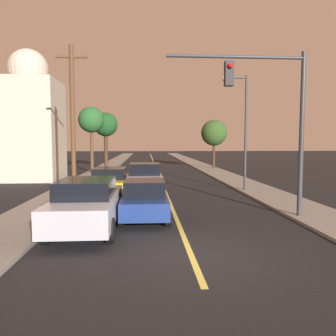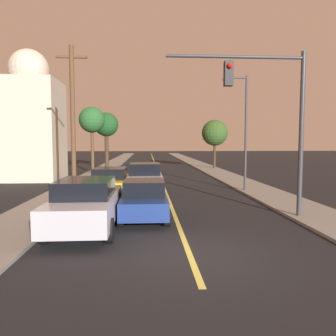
{
  "view_description": "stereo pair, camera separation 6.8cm",
  "coord_description": "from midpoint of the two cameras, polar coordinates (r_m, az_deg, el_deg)",
  "views": [
    {
      "loc": [
        -1.17,
        -8.28,
        2.95
      ],
      "look_at": [
        0.0,
        8.79,
        1.6
      ],
      "focal_mm": 35.0,
      "sensor_mm": 36.0,
      "label": 1
    },
    {
      "loc": [
        -1.11,
        -8.29,
        2.95
      ],
      "look_at": [
        0.0,
        8.79,
        1.6
      ],
      "focal_mm": 35.0,
      "sensor_mm": 36.0,
      "label": 2
    }
  ],
  "objects": [
    {
      "name": "ground_plane",
      "position": [
        8.87,
        4.03,
        -14.94
      ],
      "size": [
        200.0,
        200.0,
        0.0
      ],
      "primitive_type": "plane",
      "color": "black"
    },
    {
      "name": "road_surface",
      "position": [
        44.4,
        -2.23,
        0.71
      ],
      "size": [
        8.73,
        80.0,
        0.01
      ],
      "color": "black",
      "rests_on": "ground"
    },
    {
      "name": "sidewalk_left",
      "position": [
        44.6,
        -9.46,
        0.74
      ],
      "size": [
        2.5,
        80.0,
        0.12
      ],
      "color": "gray",
      "rests_on": "ground"
    },
    {
      "name": "sidewalk_right",
      "position": [
        44.89,
        4.96,
        0.81
      ],
      "size": [
        2.5,
        80.0,
        0.12
      ],
      "color": "gray",
      "rests_on": "ground"
    },
    {
      "name": "car_near_lane_front",
      "position": [
        12.71,
        -4.04,
        -5.44
      ],
      "size": [
        1.85,
        4.03,
        1.51
      ],
      "color": "navy",
      "rests_on": "ground"
    },
    {
      "name": "car_near_lane_second",
      "position": [
        18.89,
        -3.93,
        -1.8
      ],
      "size": [
        2.05,
        4.03,
        1.75
      ],
      "color": "#A5A8B2",
      "rests_on": "ground"
    },
    {
      "name": "car_outer_lane_front",
      "position": [
        11.46,
        -13.78,
        -5.98
      ],
      "size": [
        2.09,
        5.19,
        1.73
      ],
      "color": "#A5A8B2",
      "rests_on": "ground"
    },
    {
      "name": "car_outer_lane_second",
      "position": [
        18.57,
        -9.88,
        -2.28
      ],
      "size": [
        2.06,
        4.92,
        1.54
      ],
      "color": "gold",
      "rests_on": "ground"
    },
    {
      "name": "traffic_signal_mast",
      "position": [
        13.09,
        17.6,
        10.51
      ],
      "size": [
        5.26,
        0.42,
        6.22
      ],
      "color": "#333338",
      "rests_on": "ground"
    },
    {
      "name": "streetlamp_right",
      "position": [
        19.83,
        12.57,
        8.68
      ],
      "size": [
        1.52,
        0.36,
        6.7
      ],
      "color": "#333338",
      "rests_on": "ground"
    },
    {
      "name": "utility_pole_left",
      "position": [
        18.0,
        -16.14,
        8.29
      ],
      "size": [
        1.6,
        0.24,
        7.82
      ],
      "color": "#513823",
      "rests_on": "ground"
    },
    {
      "name": "tree_left_near",
      "position": [
        32.09,
        -13.05,
        8.07
      ],
      "size": [
        2.44,
        2.44,
        6.18
      ],
      "color": "#4C3823",
      "rests_on": "ground"
    },
    {
      "name": "tree_left_far",
      "position": [
        35.64,
        -10.63,
        7.29
      ],
      "size": [
        2.54,
        2.54,
        5.97
      ],
      "color": "#3D2B1C",
      "rests_on": "ground"
    },
    {
      "name": "tree_right_near",
      "position": [
        36.61,
        8.19,
        6.05
      ],
      "size": [
        2.86,
        2.86,
        5.29
      ],
      "color": "#3D2B1C",
      "rests_on": "ground"
    },
    {
      "name": "domed_building_left",
      "position": [
        27.73,
        -22.73,
        7.48
      ],
      "size": [
        4.45,
        4.45,
        10.03
      ],
      "color": "#BCB29E",
      "rests_on": "ground"
    }
  ]
}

